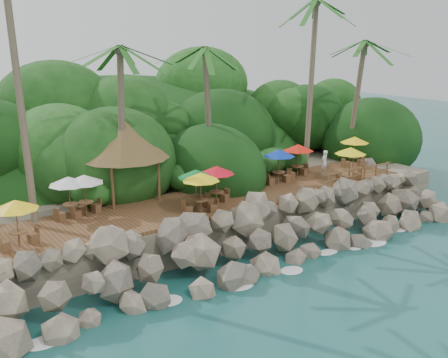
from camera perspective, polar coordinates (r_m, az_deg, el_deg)
ground at (r=27.48m, az=7.25°, el=-9.57°), size 140.00×140.00×0.00m
land_base at (r=39.71m, az=-8.26°, el=-0.17°), size 32.00×25.20×2.10m
jungle_hill at (r=46.60m, az=-12.36°, el=0.59°), size 44.80×28.00×15.40m
seawall at (r=28.42m, az=4.63°, el=-6.12°), size 29.00×4.00×2.30m
terrace at (r=31.09m, az=0.00°, el=-2.14°), size 26.00×5.00×0.20m
jungle_foliage at (r=39.14m, az=-7.54°, el=-1.97°), size 44.00×16.00×12.00m
foam_line at (r=27.67m, az=6.84°, el=-9.31°), size 25.20×0.80×0.06m
palms at (r=31.18m, az=-4.77°, el=17.20°), size 34.87×7.19×14.74m
palapa at (r=30.61m, az=-10.68°, el=4.26°), size 5.13×5.13×4.60m
dining_clusters at (r=30.39m, az=-0.32°, el=1.23°), size 25.63×5.19×2.20m
railing at (r=34.94m, az=14.23°, el=0.55°), size 6.10×0.10×1.00m
waiter at (r=36.53m, az=10.68°, el=1.75°), size 0.70×0.56×1.67m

